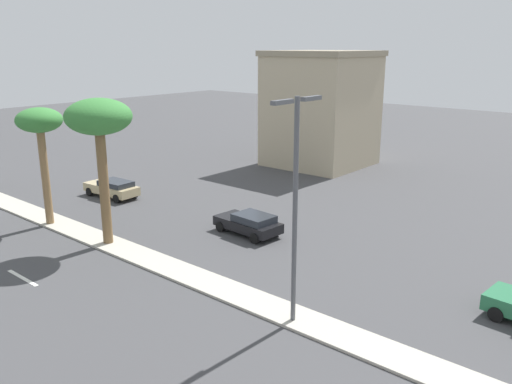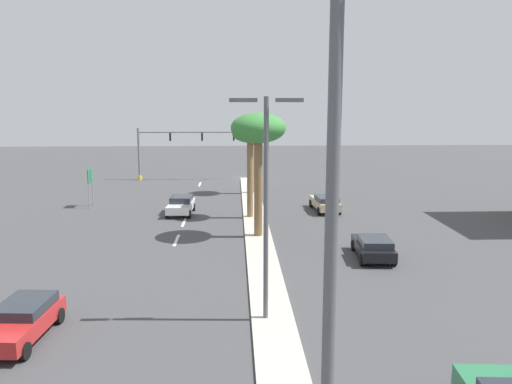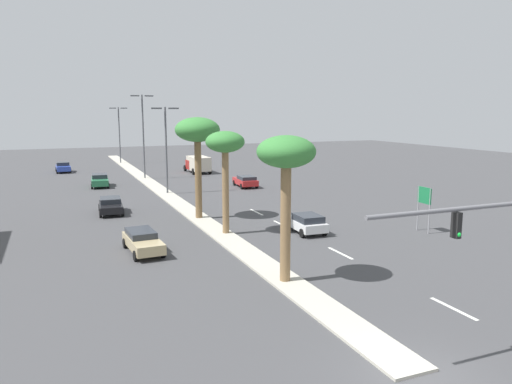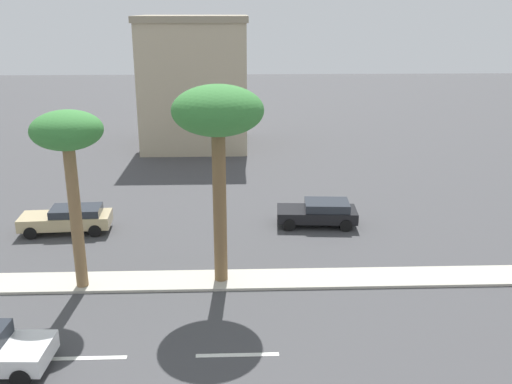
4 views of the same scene
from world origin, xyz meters
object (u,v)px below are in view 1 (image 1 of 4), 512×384
(commercial_building, at_px, (321,109))
(street_lamp_far, at_px, (295,194))
(sedan_tan_mid, at_px, (112,188))
(palm_tree_trailing, at_px, (40,126))
(palm_tree_front, at_px, (99,122))
(sedan_black_center, at_px, (249,223))

(commercial_building, distance_m, street_lamp_far, 30.49)
(sedan_tan_mid, bearing_deg, commercial_building, 164.64)
(commercial_building, distance_m, sedan_tan_mid, 20.92)
(street_lamp_far, relative_size, sedan_tan_mid, 1.97)
(commercial_building, bearing_deg, palm_tree_trailing, -6.81)
(commercial_building, distance_m, palm_tree_front, 25.84)
(palm_tree_trailing, relative_size, palm_tree_front, 0.89)
(palm_tree_front, relative_size, sedan_black_center, 1.90)
(commercial_building, xyz_separation_m, palm_tree_trailing, (26.02, -3.11, 0.99))
(palm_tree_trailing, relative_size, street_lamp_far, 0.80)
(sedan_tan_mid, bearing_deg, sedan_black_center, 92.29)
(commercial_building, relative_size, palm_tree_trailing, 1.44)
(commercial_building, height_order, street_lamp_far, commercial_building)
(street_lamp_far, bearing_deg, commercial_building, -148.30)
(sedan_black_center, xyz_separation_m, sedan_tan_mid, (0.53, -13.15, 0.01))
(commercial_building, xyz_separation_m, street_lamp_far, (25.94, 16.03, 0.21))
(palm_tree_trailing, bearing_deg, commercial_building, 173.19)
(palm_tree_trailing, distance_m, palm_tree_front, 5.81)
(commercial_building, height_order, sedan_tan_mid, commercial_building)
(palm_tree_trailing, relative_size, sedan_black_center, 1.69)
(street_lamp_far, bearing_deg, sedan_tan_mid, -106.28)
(palm_tree_front, bearing_deg, sedan_black_center, 141.85)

